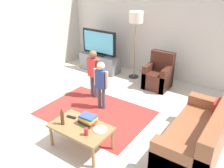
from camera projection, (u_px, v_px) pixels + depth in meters
The scene contains 16 objects.
ground at pixel (94, 125), 4.60m from camera, with size 7.80×7.80×0.00m, color beige.
wall_back at pixel (164, 27), 6.25m from camera, with size 6.00×0.12×2.70m, color silver.
area_rug at pixel (95, 113), 5.00m from camera, with size 2.20×1.60×0.01m, color #9E2D28.
tv_stand at pixel (100, 63), 7.03m from camera, with size 1.20×0.44×0.50m.
tv at pixel (99, 43), 6.75m from camera, with size 1.10×0.28×0.71m.
couch at pixel (201, 138), 3.81m from camera, with size 0.80×1.80×0.86m.
armchair at pixel (159, 76), 6.00m from camera, with size 0.60×0.60×0.90m.
floor_lamp at pixel (136, 21), 6.03m from camera, with size 0.36×0.36×1.78m.
child_near_tv at pixel (93, 70), 5.38m from camera, with size 0.38×0.18×1.13m.
child_center at pixel (101, 81), 4.93m from camera, with size 0.35×0.17×1.05m.
coffee_table at pixel (81, 129), 3.88m from camera, with size 1.00×0.60×0.42m.
book_stack at pixel (88, 120), 3.89m from camera, with size 0.29×0.23×0.16m.
bottle at pixel (62, 118), 3.86m from camera, with size 0.06×0.06×0.30m.
tv_remote at pixel (71, 117), 4.09m from camera, with size 0.17×0.05×0.02m, color black.
soda_can at pixel (86, 132), 3.63m from camera, with size 0.07×0.07×0.12m, color red.
plate at pixel (100, 130), 3.77m from camera, with size 0.22×0.22×0.02m.
Camera 1 is at (2.45, -2.94, 2.70)m, focal length 38.34 mm.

